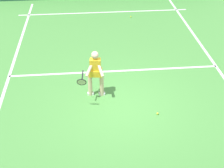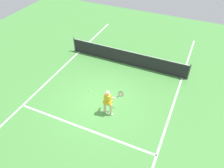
% 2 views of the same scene
% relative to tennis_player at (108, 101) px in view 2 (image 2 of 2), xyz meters
% --- Properties ---
extents(ground_plane, '(25.95, 25.95, 0.00)m').
position_rel_tennis_player_xyz_m(ground_plane, '(-0.75, 0.56, -0.85)').
color(ground_plane, '#4C9342').
extents(service_line_marking, '(7.37, 0.10, 0.01)m').
position_rel_tennis_player_xyz_m(service_line_marking, '(-0.75, -1.38, -0.84)').
color(service_line_marking, white).
rests_on(service_line_marking, ground).
extents(sideline_left_marking, '(0.10, 17.96, 0.01)m').
position_rel_tennis_player_xyz_m(sideline_left_marking, '(-4.43, 0.56, -0.84)').
color(sideline_left_marking, white).
rests_on(sideline_left_marking, ground).
extents(sideline_right_marking, '(0.10, 17.96, 0.01)m').
position_rel_tennis_player_xyz_m(sideline_right_marking, '(2.94, 0.56, -0.84)').
color(sideline_right_marking, white).
rests_on(sideline_right_marking, ground).
extents(court_net, '(8.05, 0.08, 1.09)m').
position_rel_tennis_player_xyz_m(court_net, '(-0.75, 4.50, -0.33)').
color(court_net, '#4C4C51').
rests_on(court_net, ground).
extents(tennis_player, '(0.85, 0.91, 1.55)m').
position_rel_tennis_player_xyz_m(tennis_player, '(0.00, 0.00, 0.00)').
color(tennis_player, beige).
rests_on(tennis_player, ground).
extents(tennis_ball_mid, '(0.07, 0.07, 0.07)m').
position_rel_tennis_player_xyz_m(tennis_ball_mid, '(-1.74, 1.11, -0.81)').
color(tennis_ball_mid, '#D1E533').
rests_on(tennis_ball_mid, ground).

